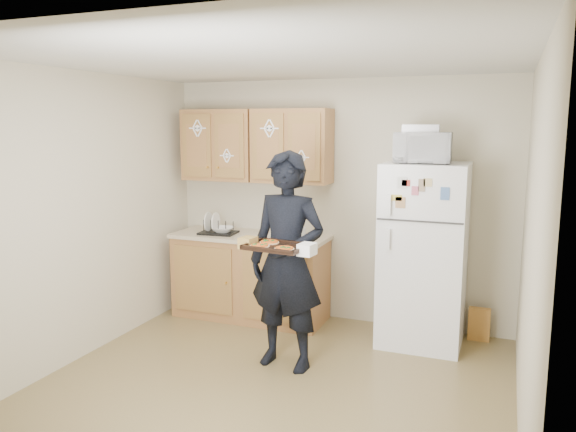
# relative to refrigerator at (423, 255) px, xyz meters

# --- Properties ---
(floor) EXTENTS (3.60, 3.60, 0.00)m
(floor) POSITION_rel_refrigerator_xyz_m (-0.95, -1.43, -0.85)
(floor) COLOR brown
(floor) RESTS_ON ground
(ceiling) EXTENTS (3.60, 3.60, 0.00)m
(ceiling) POSITION_rel_refrigerator_xyz_m (-0.95, -1.43, 1.65)
(ceiling) COLOR silver
(ceiling) RESTS_ON wall_back
(wall_back) EXTENTS (3.60, 0.04, 2.50)m
(wall_back) POSITION_rel_refrigerator_xyz_m (-0.95, 0.37, 0.40)
(wall_back) COLOR beige
(wall_back) RESTS_ON floor
(wall_front) EXTENTS (3.60, 0.04, 2.50)m
(wall_front) POSITION_rel_refrigerator_xyz_m (-0.95, -3.23, 0.40)
(wall_front) COLOR beige
(wall_front) RESTS_ON floor
(wall_left) EXTENTS (0.04, 3.60, 2.50)m
(wall_left) POSITION_rel_refrigerator_xyz_m (-2.75, -1.43, 0.40)
(wall_left) COLOR beige
(wall_left) RESTS_ON floor
(wall_right) EXTENTS (0.04, 3.60, 2.50)m
(wall_right) POSITION_rel_refrigerator_xyz_m (0.85, -1.43, 0.40)
(wall_right) COLOR beige
(wall_right) RESTS_ON floor
(refrigerator) EXTENTS (0.75, 0.70, 1.70)m
(refrigerator) POSITION_rel_refrigerator_xyz_m (0.00, 0.00, 0.00)
(refrigerator) COLOR white
(refrigerator) RESTS_ON floor
(base_cabinet) EXTENTS (1.60, 0.60, 0.86)m
(base_cabinet) POSITION_rel_refrigerator_xyz_m (-1.80, 0.05, -0.42)
(base_cabinet) COLOR olive
(base_cabinet) RESTS_ON floor
(countertop) EXTENTS (1.64, 0.64, 0.04)m
(countertop) POSITION_rel_refrigerator_xyz_m (-1.80, 0.05, 0.03)
(countertop) COLOR #C5B197
(countertop) RESTS_ON base_cabinet
(upper_cab_left) EXTENTS (0.80, 0.33, 0.75)m
(upper_cab_left) POSITION_rel_refrigerator_xyz_m (-2.20, 0.18, 0.98)
(upper_cab_left) COLOR olive
(upper_cab_left) RESTS_ON wall_back
(upper_cab_right) EXTENTS (0.80, 0.33, 0.75)m
(upper_cab_right) POSITION_rel_refrigerator_xyz_m (-1.38, 0.18, 0.98)
(upper_cab_right) COLOR olive
(upper_cab_right) RESTS_ON wall_back
(cereal_box) EXTENTS (0.20, 0.07, 0.32)m
(cereal_box) POSITION_rel_refrigerator_xyz_m (0.52, 0.24, -0.69)
(cereal_box) COLOR #DCC04D
(cereal_box) RESTS_ON floor
(person) EXTENTS (0.71, 0.51, 1.83)m
(person) POSITION_rel_refrigerator_xyz_m (-0.99, -0.96, 0.07)
(person) COLOR black
(person) RESTS_ON floor
(baking_tray) EXTENTS (0.50, 0.39, 0.04)m
(baking_tray) POSITION_rel_refrigerator_xyz_m (-0.95, -1.25, 0.25)
(baking_tray) COLOR black
(baking_tray) RESTS_ON person
(pizza_front_left) EXTENTS (0.15, 0.15, 0.02)m
(pizza_front_left) POSITION_rel_refrigerator_xyz_m (-1.07, -1.32, 0.27)
(pizza_front_left) COLOR orange
(pizza_front_left) RESTS_ON baking_tray
(pizza_front_right) EXTENTS (0.15, 0.15, 0.02)m
(pizza_front_right) POSITION_rel_refrigerator_xyz_m (-0.85, -1.34, 0.27)
(pizza_front_right) COLOR orange
(pizza_front_right) RESTS_ON baking_tray
(pizza_back_left) EXTENTS (0.15, 0.15, 0.02)m
(pizza_back_left) POSITION_rel_refrigerator_xyz_m (-1.05, -1.17, 0.27)
(pizza_back_left) COLOR orange
(pizza_back_left) RESTS_ON baking_tray
(microwave) EXTENTS (0.51, 0.36, 0.27)m
(microwave) POSITION_rel_refrigerator_xyz_m (-0.04, -0.05, 0.99)
(microwave) COLOR white
(microwave) RESTS_ON refrigerator
(foil_pan) EXTENTS (0.33, 0.24, 0.07)m
(foil_pan) POSITION_rel_refrigerator_xyz_m (-0.06, -0.02, 1.16)
(foil_pan) COLOR silver
(foil_pan) RESTS_ON microwave
(dish_rack) EXTENTS (0.40, 0.32, 0.15)m
(dish_rack) POSITION_rel_refrigerator_xyz_m (-2.14, -0.02, 0.13)
(dish_rack) COLOR black
(dish_rack) RESTS_ON countertop
(bowl) EXTENTS (0.27, 0.27, 0.06)m
(bowl) POSITION_rel_refrigerator_xyz_m (-2.08, -0.02, 0.10)
(bowl) COLOR silver
(bowl) RESTS_ON dish_rack
(soap_bottle) EXTENTS (0.11, 0.11, 0.20)m
(soap_bottle) POSITION_rel_refrigerator_xyz_m (-1.21, -0.05, 0.15)
(soap_bottle) COLOR white
(soap_bottle) RESTS_ON countertop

